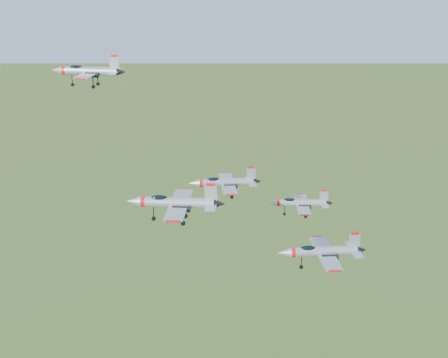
{
  "coord_description": "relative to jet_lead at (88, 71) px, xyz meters",
  "views": [
    {
      "loc": [
        -1.57,
        -94.99,
        170.94
      ],
      "look_at": [
        1.1,
        -2.4,
        136.84
      ],
      "focal_mm": 50.0,
      "sensor_mm": 36.0,
      "label": 1
    }
  ],
  "objects": [
    {
      "name": "jet_lead",
      "position": [
        0.0,
        0.0,
        0.0
      ],
      "size": [
        13.52,
        11.32,
        3.62
      ],
      "rotation": [
        0.0,
        0.0,
        -0.17
      ],
      "color": "#A5ABB1"
    },
    {
      "name": "jet_left_high",
      "position": [
        23.41,
        -11.92,
        -16.43
      ],
      "size": [
        12.26,
        10.13,
        3.28
      ],
      "rotation": [
        0.0,
        0.0,
        0.06
      ],
      "color": "#A5ABB1"
    },
    {
      "name": "jet_right_high",
      "position": [
        16.43,
        -35.78,
        -10.15
      ],
      "size": [
        12.66,
        10.52,
        3.38
      ],
      "rotation": [
        0.0,
        0.0,
        -0.11
      ],
      "color": "#A5ABB1"
    },
    {
      "name": "jet_left_low",
      "position": [
        36.56,
        -8.72,
        -21.58
      ],
      "size": [
        11.65,
        9.61,
        3.11
      ],
      "rotation": [
        0.0,
        0.0,
        -0.05
      ],
      "color": "#A5ABB1"
    },
    {
      "name": "jet_right_low",
      "position": [
        37.99,
        -23.15,
        -23.71
      ],
      "size": [
        13.99,
        11.55,
        3.74
      ],
      "rotation": [
        0.0,
        0.0,
        0.06
      ],
      "color": "#A5ABB1"
    }
  ]
}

